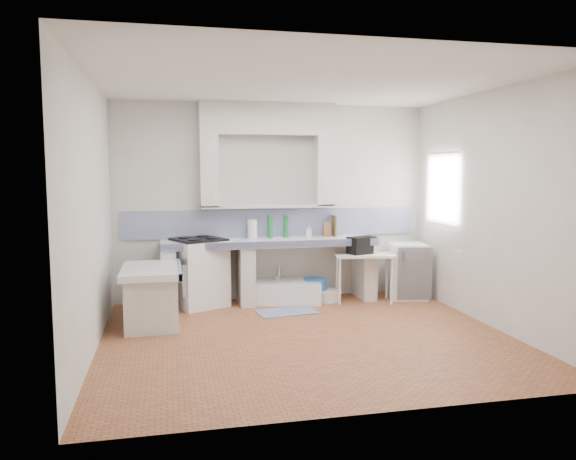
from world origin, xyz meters
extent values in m
plane|color=#9F5C39|center=(0.00, 0.00, 0.00)|extent=(4.50, 4.50, 0.00)
plane|color=silver|center=(0.00, 0.00, 2.80)|extent=(4.50, 4.50, 0.00)
plane|color=silver|center=(0.00, 2.00, 1.40)|extent=(4.50, 0.00, 4.50)
plane|color=silver|center=(0.00, -2.00, 1.40)|extent=(4.50, 0.00, 4.50)
plane|color=silver|center=(-2.25, 0.00, 1.40)|extent=(0.00, 4.50, 4.50)
plane|color=silver|center=(2.25, 0.00, 1.40)|extent=(0.00, 4.50, 4.50)
cube|color=silver|center=(-0.10, 1.88, 2.58)|extent=(1.90, 0.25, 0.45)
cube|color=#331C10|center=(2.42, 1.20, 1.60)|extent=(0.35, 0.86, 1.06)
cube|color=white|center=(2.28, 1.20, 1.98)|extent=(0.01, 0.84, 0.24)
cube|color=white|center=(-0.10, 1.70, 0.86)|extent=(3.00, 0.60, 0.08)
cube|color=navy|center=(-0.10, 1.42, 0.86)|extent=(3.00, 0.04, 0.10)
cube|color=silver|center=(-1.50, 1.70, 0.41)|extent=(0.20, 0.55, 0.82)
cube|color=silver|center=(-0.45, 1.70, 0.41)|extent=(0.20, 0.55, 0.82)
cube|color=silver|center=(1.30, 1.70, 0.41)|extent=(0.20, 0.55, 0.82)
cube|color=white|center=(-1.70, 0.90, 0.66)|extent=(0.70, 1.10, 0.08)
cube|color=silver|center=(-1.70, 0.90, 0.31)|extent=(0.60, 1.00, 0.62)
cube|color=navy|center=(-1.37, 0.90, 0.66)|extent=(0.04, 1.10, 0.10)
cube|color=navy|center=(0.00, 1.99, 1.10)|extent=(4.27, 0.03, 0.40)
cube|color=white|center=(-1.09, 1.71, 0.45)|extent=(0.84, 0.83, 0.91)
cube|color=white|center=(0.07, 1.70, 0.13)|extent=(1.20, 0.82, 0.26)
cube|color=white|center=(1.20, 1.47, 0.34)|extent=(0.90, 0.61, 0.04)
cube|color=white|center=(1.90, 1.56, 0.40)|extent=(0.61, 0.61, 0.80)
cylinder|color=red|center=(-0.14, 1.73, 0.12)|extent=(0.34, 0.34, 0.25)
cylinder|color=red|center=(0.23, 1.58, 0.12)|extent=(0.31, 0.31, 0.23)
cylinder|color=blue|center=(0.55, 1.70, 0.16)|extent=(0.40, 0.40, 0.31)
cylinder|color=white|center=(0.70, 1.62, 0.08)|extent=(0.41, 0.41, 0.15)
cylinder|color=silver|center=(0.03, 1.85, 0.17)|extent=(0.10, 0.10, 0.33)
cylinder|color=silver|center=(0.26, 1.85, 0.15)|extent=(0.09, 0.09, 0.30)
cube|color=black|center=(1.17, 1.48, 0.81)|extent=(0.44, 0.35, 0.24)
cylinder|color=#18652C|center=(-0.08, 1.84, 1.07)|extent=(0.10, 0.10, 0.33)
cylinder|color=#18652C|center=(0.15, 1.84, 1.06)|extent=(0.07, 0.07, 0.32)
cube|color=olive|center=(0.77, 1.85, 1.00)|extent=(0.11, 0.09, 0.20)
cube|color=olive|center=(0.88, 1.85, 1.05)|extent=(0.03, 0.22, 0.30)
cylinder|color=white|center=(-0.33, 1.85, 1.03)|extent=(0.16, 0.16, 0.26)
imported|color=white|center=(0.49, 1.85, 0.99)|extent=(0.09, 0.09, 0.18)
cube|color=navy|center=(0.00, 1.10, 0.01)|extent=(0.82, 0.54, 0.01)
camera|label=1|loc=(-1.49, -5.80, 1.85)|focal=34.31mm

